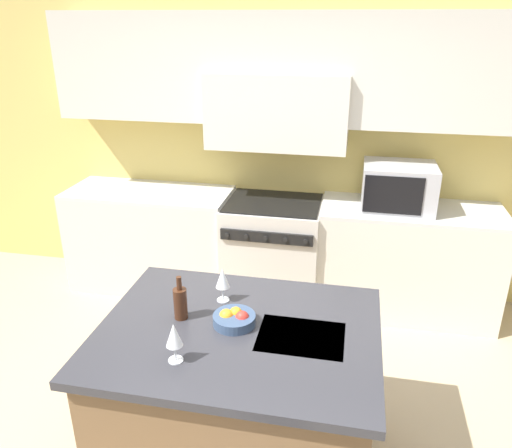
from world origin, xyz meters
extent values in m
cube|color=#DBC166|center=(0.00, 2.32, 1.35)|extent=(10.00, 0.06, 2.70)
cube|color=silver|center=(0.00, 2.12, 1.98)|extent=(3.71, 0.34, 0.85)
cube|color=silver|center=(0.00, 2.09, 1.65)|extent=(1.14, 0.40, 0.60)
cube|color=silver|center=(-1.13, 1.98, 0.45)|extent=(1.45, 0.62, 0.90)
cube|color=silver|center=(-1.13, 1.98, 0.92)|extent=(1.45, 0.62, 0.03)
cube|color=silver|center=(1.13, 1.98, 0.45)|extent=(1.45, 0.62, 0.90)
cube|color=silver|center=(1.13, 1.98, 0.92)|extent=(1.45, 0.62, 0.03)
cube|color=beige|center=(0.00, 1.96, 0.45)|extent=(0.81, 0.66, 0.90)
cube|color=black|center=(0.00, 1.96, 0.91)|extent=(0.78, 0.61, 0.01)
cube|color=black|center=(0.00, 1.62, 0.74)|extent=(0.74, 0.02, 0.09)
cylinder|color=black|center=(-0.32, 1.60, 0.74)|extent=(0.04, 0.02, 0.04)
cylinder|color=black|center=(-0.16, 1.60, 0.74)|extent=(0.04, 0.02, 0.04)
cylinder|color=black|center=(0.00, 1.60, 0.74)|extent=(0.04, 0.02, 0.04)
cylinder|color=black|center=(0.16, 1.60, 0.74)|extent=(0.04, 0.02, 0.04)
cylinder|color=black|center=(0.32, 1.60, 0.74)|extent=(0.04, 0.02, 0.04)
cube|color=#B7B7BC|center=(1.00, 1.98, 1.11)|extent=(0.56, 0.44, 0.36)
cube|color=black|center=(0.95, 1.75, 1.11)|extent=(0.44, 0.01, 0.29)
cube|color=brown|center=(0.13, 0.12, 0.43)|extent=(1.32, 1.00, 0.86)
cube|color=#333338|center=(0.13, 0.12, 0.88)|extent=(1.41, 1.09, 0.04)
cube|color=#2D2D30|center=(0.45, 0.12, 0.90)|extent=(0.42, 0.32, 0.01)
cylinder|color=#B2B2B7|center=(0.45, 0.31, 0.90)|extent=(0.02, 0.02, 0.00)
cylinder|color=#422314|center=(-0.18, 0.16, 0.99)|extent=(0.07, 0.07, 0.17)
cylinder|color=#422314|center=(-0.18, 0.16, 1.11)|extent=(0.03, 0.03, 0.07)
cylinder|color=white|center=(-0.09, -0.18, 0.91)|extent=(0.07, 0.07, 0.01)
cylinder|color=white|center=(-0.09, -0.18, 0.95)|extent=(0.01, 0.01, 0.08)
cone|color=white|center=(-0.09, -0.18, 1.05)|extent=(0.08, 0.08, 0.11)
cylinder|color=white|center=(-0.01, 0.37, 0.91)|extent=(0.07, 0.07, 0.01)
cylinder|color=white|center=(-0.01, 0.37, 0.95)|extent=(0.01, 0.01, 0.08)
cone|color=white|center=(-0.01, 0.37, 1.05)|extent=(0.08, 0.08, 0.11)
cylinder|color=#384C6B|center=(0.10, 0.16, 0.93)|extent=(0.22, 0.22, 0.05)
sphere|color=gold|center=(0.06, 0.16, 0.95)|extent=(0.07, 0.07, 0.07)
sphere|color=red|center=(0.14, 0.16, 0.95)|extent=(0.07, 0.07, 0.07)
sphere|color=gold|center=(0.10, 0.19, 0.95)|extent=(0.07, 0.07, 0.07)
camera|label=1|loc=(0.64, -1.93, 2.35)|focal=35.00mm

